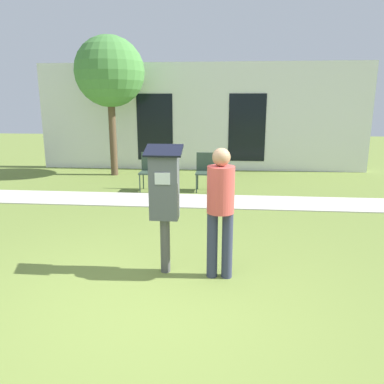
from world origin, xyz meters
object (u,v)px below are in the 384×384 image
(outdoor_chair_left, at_px, (150,168))
(person_standing, at_px, (220,203))
(parking_meter, at_px, (164,193))
(outdoor_chair_middle, at_px, (205,169))

(outdoor_chair_left, bearing_deg, person_standing, -43.85)
(person_standing, bearing_deg, parking_meter, -178.39)
(parking_meter, relative_size, outdoor_chair_middle, 1.77)
(parking_meter, bearing_deg, outdoor_chair_middle, 86.82)
(parking_meter, height_order, outdoor_chair_middle, parking_meter)
(outdoor_chair_middle, bearing_deg, person_standing, -102.03)
(outdoor_chair_left, bearing_deg, parking_meter, -51.51)
(person_standing, xyz_separation_m, outdoor_chair_middle, (-0.43, 4.52, -0.40))
(person_standing, distance_m, outdoor_chair_middle, 4.56)
(parking_meter, xyz_separation_m, outdoor_chair_middle, (0.25, 4.44, -0.49))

